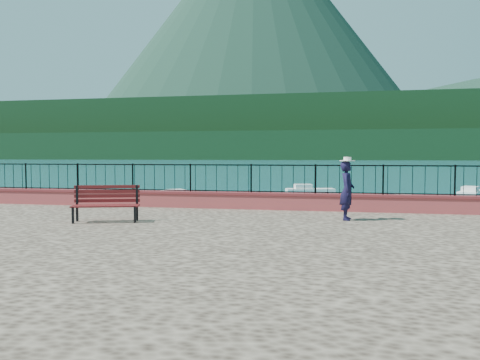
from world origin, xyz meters
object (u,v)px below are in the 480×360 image
at_px(boat_4, 310,189).
at_px(boat_5, 472,191).
at_px(boat_1, 375,208).
at_px(boat_3, 182,195).
at_px(boat_0, 194,212).
at_px(boat_2, 411,201).
at_px(park_bench, 106,211).
at_px(person, 347,191).

distance_m(boat_4, boat_5, 11.94).
xyz_separation_m(boat_1, boat_3, (-12.12, 5.55, 0.00)).
bearing_deg(boat_0, boat_4, 63.77).
relative_size(boat_1, boat_4, 1.03).
xyz_separation_m(boat_1, boat_2, (2.35, 4.25, 0.00)).
height_order(boat_0, boat_4, same).
xyz_separation_m(park_bench, boat_4, (4.36, 25.21, -1.10)).
bearing_deg(park_bench, boat_5, 40.64).
height_order(boat_0, boat_3, same).
bearing_deg(boat_4, boat_1, -87.75).
xyz_separation_m(park_bench, boat_5, (16.29, 25.48, -1.10)).
bearing_deg(boat_5, boat_4, 116.42).
bearing_deg(park_bench, person, -2.02).
height_order(boat_1, boat_5, same).
relative_size(person, boat_1, 0.44).
bearing_deg(boat_1, boat_0, -140.64).
bearing_deg(boat_3, boat_5, -24.70).
bearing_deg(park_bench, boat_3, 85.26).
distance_m(boat_3, boat_5, 21.48).
distance_m(person, boat_0, 10.07).
bearing_deg(park_bench, boat_0, 74.42).
xyz_separation_m(boat_3, boat_5, (20.12, 7.51, 0.00)).
xyz_separation_m(boat_1, boat_5, (8.00, 13.06, 0.00)).
distance_m(boat_2, boat_4, 10.60).
relative_size(boat_3, boat_5, 1.07).
bearing_deg(person, park_bench, 109.97).
relative_size(person, boat_5, 0.43).
xyz_separation_m(park_bench, person, (6.63, 1.75, 0.55)).
distance_m(boat_1, boat_5, 15.31).
height_order(person, boat_5, person).
bearing_deg(boat_5, person, -177.01).
distance_m(person, boat_3, 19.38).
bearing_deg(boat_5, park_bench, 172.54).
bearing_deg(boat_1, boat_3, 172.56).
bearing_deg(person, boat_3, 38.03).
relative_size(person, boat_2, 0.44).
xyz_separation_m(boat_0, boat_4, (4.54, 16.25, 0.00)).
distance_m(person, boat_5, 25.68).
relative_size(boat_2, boat_3, 0.90).
bearing_deg(boat_2, boat_1, -151.27).
height_order(boat_1, boat_4, same).
bearing_deg(person, boat_1, -3.61).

